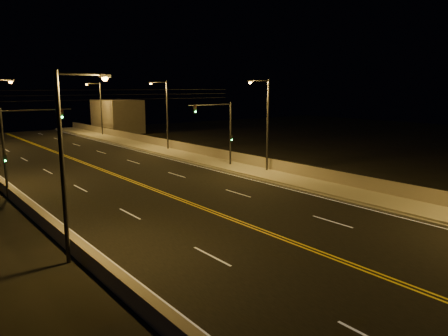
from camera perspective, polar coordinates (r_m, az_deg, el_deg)
road at (r=31.33m, az=-5.15°, el=-4.36°), size 18.00×120.00×0.02m
sidewalk at (r=38.00m, az=8.73°, el=-1.57°), size 3.60×120.00×0.30m
curb at (r=36.72m, az=6.70°, el=-2.06°), size 0.14×120.00×0.15m
parapet_wall at (r=39.07m, az=10.43°, el=-0.32°), size 0.30×120.00×1.00m
jersey_barrier at (r=27.53m, az=-22.37°, el=-6.38°), size 0.45×120.00×0.81m
distant_building_right at (r=81.07m, az=-13.78°, el=6.60°), size 6.00×10.00×5.78m
parapet_rail at (r=38.97m, az=10.46°, el=0.45°), size 0.06×120.00×0.06m
lane_markings at (r=31.27m, az=-5.08°, el=-4.36°), size 17.32×116.00×0.00m
streetlight_1 at (r=40.70m, az=5.43°, el=6.33°), size 2.55×0.28×8.77m
streetlight_2 at (r=55.60m, az=-7.70°, el=7.40°), size 2.55×0.28×8.77m
streetlight_3 at (r=74.92m, az=-15.97°, el=7.88°), size 2.55×0.28×8.77m
streetlight_4 at (r=20.80m, az=-19.72°, el=1.74°), size 2.55×0.28×8.77m
traffic_signal_right at (r=43.32m, az=-0.14°, el=5.33°), size 5.11×0.31×6.56m
traffic_signal_left at (r=35.27m, az=-25.38°, el=3.12°), size 5.11×0.31×6.56m
overhead_wires at (r=38.66m, az=-13.01°, el=9.33°), size 22.00×0.03×0.83m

